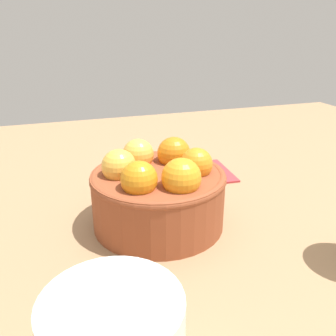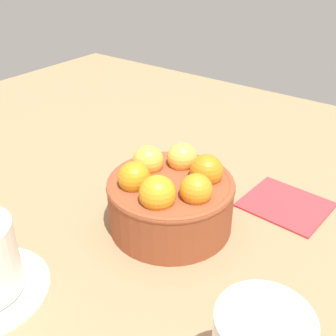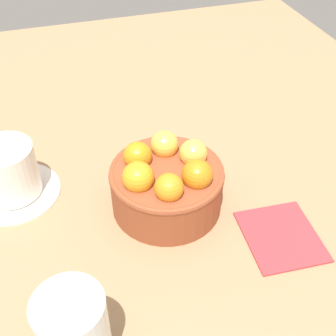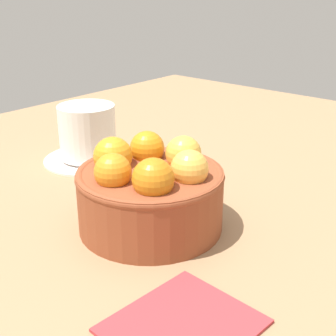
# 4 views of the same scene
# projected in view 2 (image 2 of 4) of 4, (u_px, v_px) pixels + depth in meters

# --- Properties ---
(ground_plane) EXTENTS (1.39, 1.10, 0.05)m
(ground_plane) POSITION_uv_depth(u_px,v_px,m) (171.00, 239.00, 0.55)
(ground_plane) COLOR #997551
(terracotta_bowl) EXTENTS (0.16, 0.16, 0.10)m
(terracotta_bowl) POSITION_uv_depth(u_px,v_px,m) (171.00, 197.00, 0.52)
(terracotta_bowl) COLOR brown
(terracotta_bowl) RESTS_ON ground_plane
(folded_napkin) EXTENTS (0.12, 0.10, 0.01)m
(folded_napkin) POSITION_uv_depth(u_px,v_px,m) (286.00, 204.00, 0.57)
(folded_napkin) COLOR #B23338
(folded_napkin) RESTS_ON ground_plane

